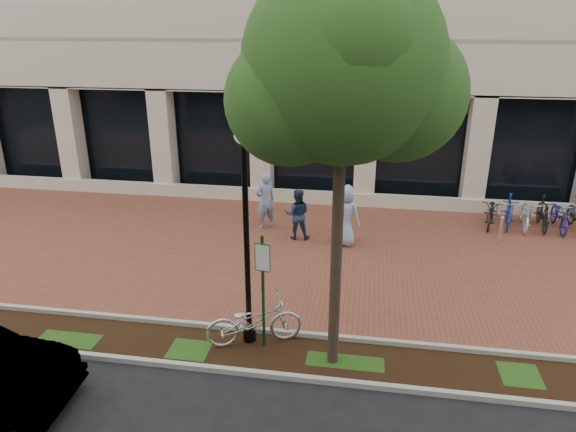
% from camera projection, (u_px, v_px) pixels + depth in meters
% --- Properties ---
extents(ground, '(120.00, 120.00, 0.00)m').
position_uv_depth(ground, '(294.00, 251.00, 15.78)').
color(ground, black).
rests_on(ground, ground).
extents(brick_plaza, '(40.00, 9.00, 0.01)m').
position_uv_depth(brick_plaza, '(294.00, 251.00, 15.78)').
color(brick_plaza, brown).
rests_on(brick_plaza, ground).
extents(planting_strip, '(40.00, 1.50, 0.01)m').
position_uv_depth(planting_strip, '(256.00, 352.00, 10.93)').
color(planting_strip, black).
rests_on(planting_strip, ground).
extents(curb_plaza_side, '(40.00, 0.12, 0.12)m').
position_uv_depth(curb_plaza_side, '(264.00, 331.00, 11.61)').
color(curb_plaza_side, '#B1B1A7').
rests_on(curb_plaza_side, ground).
extents(curb_street_side, '(40.00, 0.12, 0.12)m').
position_uv_depth(curb_street_side, '(248.00, 373.00, 10.22)').
color(curb_street_side, '#B1B1A7').
rests_on(curb_street_side, ground).
extents(parking_sign, '(0.34, 0.07, 2.60)m').
position_uv_depth(parking_sign, '(263.00, 279.00, 10.58)').
color(parking_sign, '#163D19').
rests_on(parking_sign, ground).
extents(lamppost, '(0.36, 0.36, 4.77)m').
position_uv_depth(lamppost, '(246.00, 228.00, 10.41)').
color(lamppost, black).
rests_on(lamppost, ground).
extents(street_tree, '(4.13, 3.44, 7.68)m').
position_uv_depth(street_tree, '(346.00, 77.00, 8.65)').
color(street_tree, '#433226').
rests_on(street_tree, ground).
extents(locked_bicycle, '(2.22, 1.44, 1.10)m').
position_uv_depth(locked_bicycle, '(254.00, 321.00, 11.08)').
color(locked_bicycle, silver).
rests_on(locked_bicycle, ground).
extents(pedestrian_left, '(0.84, 0.78, 1.93)m').
position_uv_depth(pedestrian_left, '(265.00, 201.00, 17.27)').
color(pedestrian_left, '#8092C0').
rests_on(pedestrian_left, ground).
extents(pedestrian_mid, '(0.87, 0.71, 1.67)m').
position_uv_depth(pedestrian_mid, '(297.00, 214.00, 16.42)').
color(pedestrian_mid, navy).
rests_on(pedestrian_mid, ground).
extents(pedestrian_right, '(1.10, 0.88, 1.96)m').
position_uv_depth(pedestrian_right, '(345.00, 215.00, 15.90)').
color(pedestrian_right, '#97AFE2').
rests_on(pedestrian_right, ground).
extents(bollard, '(0.12, 0.12, 0.94)m').
position_uv_depth(bollard, '(501.00, 230.00, 16.11)').
color(bollard, silver).
rests_on(bollard, ground).
extents(bike_rack_cluster, '(4.25, 2.01, 1.11)m').
position_uv_depth(bike_rack_cluster, '(543.00, 214.00, 17.32)').
color(bike_rack_cluster, black).
rests_on(bike_rack_cluster, ground).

